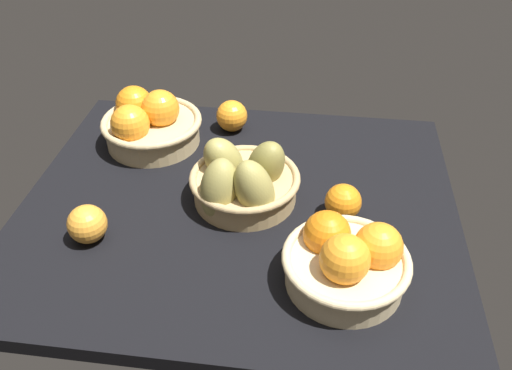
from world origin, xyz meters
The scene contains 7 objects.
market_tray centered at (0.00, 0.00, 1.50)cm, with size 84.00×72.00×3.00cm, color black.
basket_far_left centered at (-22.98, 18.71, 7.93)cm, with size 22.20×22.20×12.39cm.
basket_center_pears centered at (0.86, 0.71, 7.70)cm, with size 21.79×22.09×14.42cm.
basket_near_right centered at (20.32, -17.58, 7.70)cm, with size 20.66×20.66×11.78cm.
loose_orange_front_gap centered at (-24.76, -13.46, 6.49)cm, with size 6.97×6.97×6.97cm, color #F49E33.
loose_orange_back_gap centered at (19.87, -1.44, 6.42)cm, with size 6.84×6.84×6.84cm, color orange.
loose_orange_side_gap centered at (-5.65, 26.40, 6.61)cm, with size 7.22×7.22×7.22cm, color orange.
Camera 1 is at (13.55, -78.05, 68.78)cm, focal length 37.06 mm.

